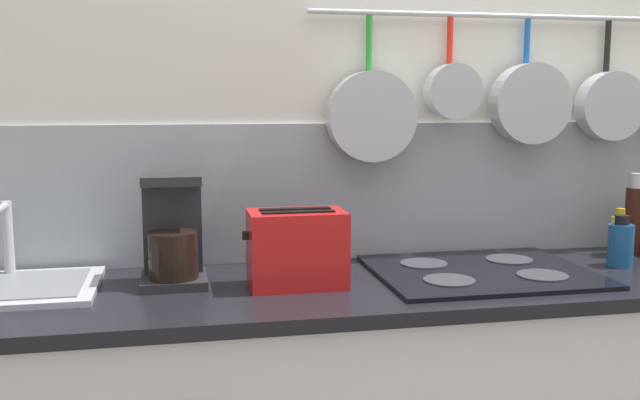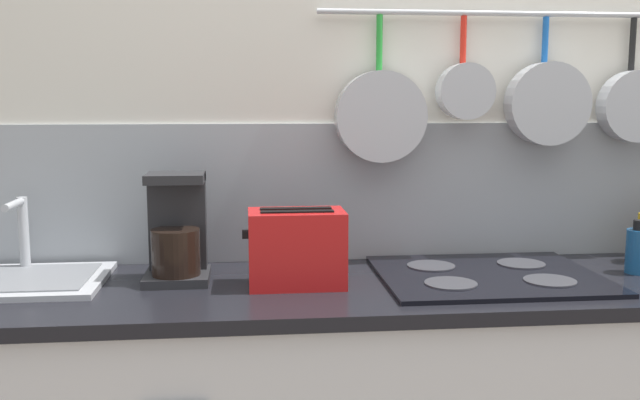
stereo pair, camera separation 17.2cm
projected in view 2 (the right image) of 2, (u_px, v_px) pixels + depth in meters
The scene contains 7 objects.
wall_back at pixel (428, 132), 2.13m from camera, with size 7.20×0.15×2.60m.
countertop at pixel (455, 287), 1.87m from camera, with size 2.86×0.56×0.03m.
sink_basin at pixel (11, 277), 1.84m from camera, with size 0.48×0.35×0.21m.
coffee_maker at pixel (177, 236), 1.87m from camera, with size 0.17×0.17×0.28m.
toaster at pixel (297, 248), 1.81m from camera, with size 0.26×0.15×0.20m.
cooktop at pixel (488, 275), 1.91m from camera, with size 0.58×0.48×0.01m.
bottle_hot_sauce at pixel (639, 250), 1.95m from camera, with size 0.07×0.07×0.15m.
Camera 2 is at (-0.54, -1.78, 1.37)m, focal length 40.00 mm.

